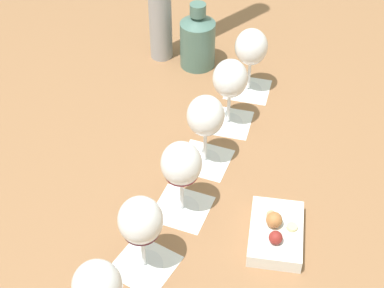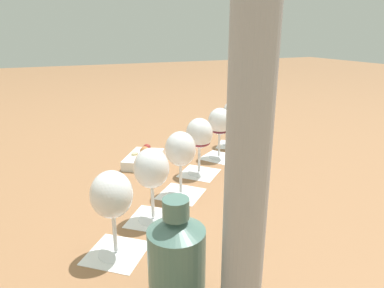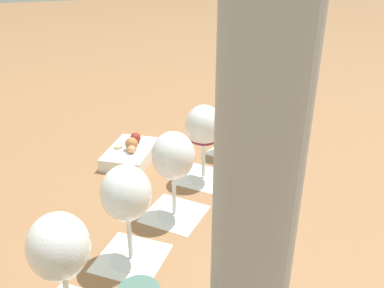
{
  "view_description": "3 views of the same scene",
  "coord_description": "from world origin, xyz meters",
  "px_view_note": "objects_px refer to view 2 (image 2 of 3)",
  "views": [
    {
      "loc": [
        0.38,
        0.83,
        0.96
      ],
      "look_at": [
        0.0,
        0.0,
        0.12
      ],
      "focal_mm": 55.0,
      "sensor_mm": 36.0,
      "label": 1
    },
    {
      "loc": [
        -0.37,
        -0.88,
        0.44
      ],
      "look_at": [
        0.0,
        0.0,
        0.12
      ],
      "focal_mm": 32.0,
      "sensor_mm": 36.0,
      "label": 2
    },
    {
      "loc": [
        -0.26,
        -0.72,
        0.49
      ],
      "look_at": [
        0.0,
        0.0,
        0.12
      ],
      "focal_mm": 38.0,
      "sensor_mm": 36.0,
      "label": 3
    }
  ],
  "objects_px": {
    "wine_glass_3": "(199,136)",
    "snack_dish": "(144,158)",
    "wine_glass_5": "(233,115)",
    "wine_glass_0": "(112,199)",
    "wine_glass_2": "(180,152)",
    "wine_glass_4": "(220,124)",
    "wine_glass_1": "(152,172)",
    "ceramic_vase": "(177,257)"
  },
  "relations": [
    {
      "from": "wine_glass_3",
      "to": "snack_dish",
      "type": "height_order",
      "value": "wine_glass_3"
    },
    {
      "from": "wine_glass_5",
      "to": "snack_dish",
      "type": "relative_size",
      "value": 0.94
    },
    {
      "from": "wine_glass_0",
      "to": "wine_glass_2",
      "type": "xyz_separation_m",
      "value": [
        0.22,
        0.2,
        0.0
      ]
    },
    {
      "from": "wine_glass_0",
      "to": "wine_glass_4",
      "type": "xyz_separation_m",
      "value": [
        0.46,
        0.42,
        0.0
      ]
    },
    {
      "from": "wine_glass_0",
      "to": "wine_glass_5",
      "type": "relative_size",
      "value": 1.0
    },
    {
      "from": "wine_glass_0",
      "to": "wine_glass_1",
      "type": "distance_m",
      "value": 0.15
    },
    {
      "from": "ceramic_vase",
      "to": "wine_glass_5",
      "type": "bearing_deg",
      "value": 53.88
    },
    {
      "from": "wine_glass_0",
      "to": "wine_glass_1",
      "type": "bearing_deg",
      "value": 41.67
    },
    {
      "from": "wine_glass_2",
      "to": "wine_glass_4",
      "type": "distance_m",
      "value": 0.32
    },
    {
      "from": "wine_glass_2",
      "to": "wine_glass_5",
      "type": "distance_m",
      "value": 0.48
    },
    {
      "from": "wine_glass_0",
      "to": "wine_glass_3",
      "type": "relative_size",
      "value": 1.0
    },
    {
      "from": "wine_glass_1",
      "to": "wine_glass_2",
      "type": "distance_m",
      "value": 0.15
    },
    {
      "from": "wine_glass_0",
      "to": "wine_glass_3",
      "type": "height_order",
      "value": "same"
    },
    {
      "from": "wine_glass_4",
      "to": "wine_glass_3",
      "type": "bearing_deg",
      "value": -140.57
    },
    {
      "from": "wine_glass_1",
      "to": "wine_glass_3",
      "type": "distance_m",
      "value": 0.31
    },
    {
      "from": "wine_glass_2",
      "to": "wine_glass_4",
      "type": "bearing_deg",
      "value": 42.97
    },
    {
      "from": "wine_glass_1",
      "to": "ceramic_vase",
      "type": "distance_m",
      "value": 0.27
    },
    {
      "from": "wine_glass_3",
      "to": "wine_glass_5",
      "type": "bearing_deg",
      "value": 40.53
    },
    {
      "from": "wine_glass_0",
      "to": "ceramic_vase",
      "type": "bearing_deg",
      "value": -66.16
    },
    {
      "from": "wine_glass_2",
      "to": "snack_dish",
      "type": "xyz_separation_m",
      "value": [
        -0.03,
        0.27,
        -0.11
      ]
    },
    {
      "from": "wine_glass_2",
      "to": "wine_glass_1",
      "type": "bearing_deg",
      "value": -138.17
    },
    {
      "from": "wine_glass_4",
      "to": "snack_dish",
      "type": "xyz_separation_m",
      "value": [
        -0.27,
        0.05,
        -0.11
      ]
    },
    {
      "from": "wine_glass_3",
      "to": "wine_glass_4",
      "type": "relative_size",
      "value": 1.0
    },
    {
      "from": "wine_glass_0",
      "to": "wine_glass_3",
      "type": "xyz_separation_m",
      "value": [
        0.33,
        0.32,
        0.0
      ]
    },
    {
      "from": "wine_glass_2",
      "to": "wine_glass_4",
      "type": "xyz_separation_m",
      "value": [
        0.24,
        0.22,
        0.0
      ]
    },
    {
      "from": "ceramic_vase",
      "to": "snack_dish",
      "type": "relative_size",
      "value": 0.98
    },
    {
      "from": "wine_glass_4",
      "to": "ceramic_vase",
      "type": "xyz_separation_m",
      "value": [
        -0.39,
        -0.59,
        -0.04
      ]
    },
    {
      "from": "wine_glass_3",
      "to": "wine_glass_1",
      "type": "bearing_deg",
      "value": -135.71
    },
    {
      "from": "wine_glass_1",
      "to": "ceramic_vase",
      "type": "relative_size",
      "value": 0.96
    },
    {
      "from": "wine_glass_3",
      "to": "ceramic_vase",
      "type": "distance_m",
      "value": 0.55
    },
    {
      "from": "ceramic_vase",
      "to": "snack_dish",
      "type": "height_order",
      "value": "ceramic_vase"
    },
    {
      "from": "wine_glass_4",
      "to": "ceramic_vase",
      "type": "height_order",
      "value": "ceramic_vase"
    },
    {
      "from": "wine_glass_5",
      "to": "snack_dish",
      "type": "bearing_deg",
      "value": -172.08
    },
    {
      "from": "wine_glass_0",
      "to": "wine_glass_3",
      "type": "bearing_deg",
      "value": 43.44
    },
    {
      "from": "wine_glass_2",
      "to": "ceramic_vase",
      "type": "height_order",
      "value": "ceramic_vase"
    },
    {
      "from": "ceramic_vase",
      "to": "wine_glass_1",
      "type": "bearing_deg",
      "value": 81.8
    },
    {
      "from": "wine_glass_0",
      "to": "snack_dish",
      "type": "relative_size",
      "value": 0.94
    },
    {
      "from": "wine_glass_1",
      "to": "wine_glass_2",
      "type": "bearing_deg",
      "value": 41.83
    },
    {
      "from": "wine_glass_5",
      "to": "wine_glass_0",
      "type": "bearing_deg",
      "value": -137.76
    },
    {
      "from": "wine_glass_1",
      "to": "snack_dish",
      "type": "relative_size",
      "value": 0.94
    },
    {
      "from": "wine_glass_3",
      "to": "wine_glass_5",
      "type": "xyz_separation_m",
      "value": [
        0.24,
        0.21,
        0.0
      ]
    },
    {
      "from": "wine_glass_0",
      "to": "ceramic_vase",
      "type": "height_order",
      "value": "ceramic_vase"
    }
  ]
}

